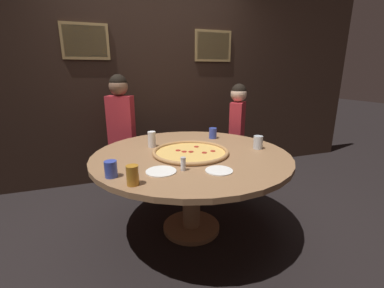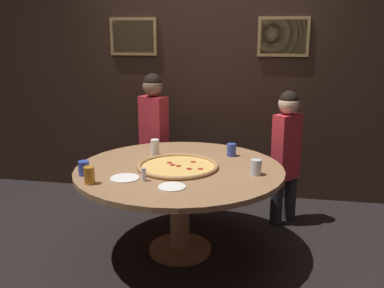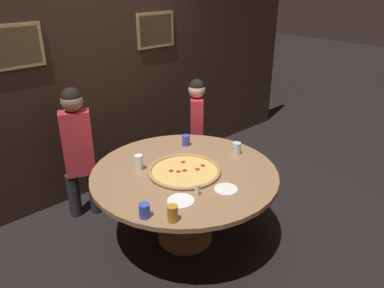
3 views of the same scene
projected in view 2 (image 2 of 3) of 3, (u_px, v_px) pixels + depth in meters
ground_plane at (180, 251)px, 3.61m from camera, size 24.00×24.00×0.00m
back_wall at (206, 79)px, 4.65m from camera, size 6.40×0.08×2.60m
dining_table at (180, 182)px, 3.46m from camera, size 1.67×1.67×0.74m
giant_pizza at (178, 166)px, 3.41m from camera, size 0.65×0.65×0.03m
drink_cup_centre_back at (256, 167)px, 3.23m from camera, size 0.08×0.08×0.12m
drink_cup_near_right at (231, 150)px, 3.73m from camera, size 0.08×0.08×0.11m
drink_cup_front_edge at (84, 168)px, 3.22m from camera, size 0.08×0.08×0.11m
drink_cup_near_left at (155, 148)px, 3.74m from camera, size 0.07×0.07×0.15m
drink_cup_far_left at (89, 175)px, 3.04m from camera, size 0.08×0.08×0.13m
white_plate_beside_cup at (172, 187)px, 2.98m from camera, size 0.19×0.19×0.01m
white_plate_left_side at (125, 178)px, 3.16m from camera, size 0.21×0.21×0.01m
condiment_shaker at (144, 174)px, 3.10m from camera, size 0.04×0.04×0.10m
diner_far_right at (154, 131)px, 4.49m from camera, size 0.37×0.26×1.39m
diner_far_left at (286, 150)px, 4.00m from camera, size 0.30×0.32×1.28m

